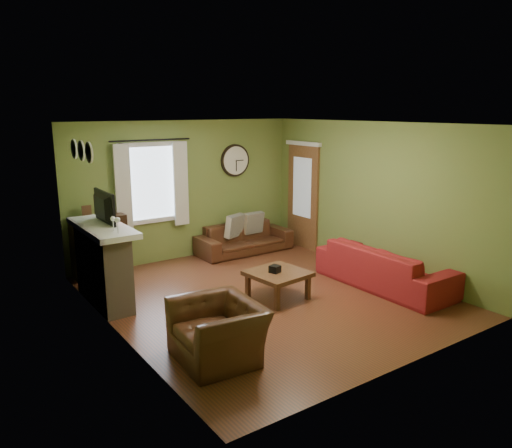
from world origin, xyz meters
TOP-DOWN VIEW (x-y plane):
  - floor at (0.00, 0.00)m, footprint 4.60×5.20m
  - ceiling at (0.00, 0.00)m, footprint 4.60×5.20m
  - wall_left at (-2.30, 0.00)m, footprint 0.00×5.20m
  - wall_right at (2.30, 0.00)m, footprint 0.00×5.20m
  - wall_back at (0.00, 2.60)m, footprint 4.60×0.00m
  - wall_front at (0.00, -2.60)m, footprint 4.60×0.00m
  - fireplace at (-2.10, 1.15)m, footprint 0.40×1.40m
  - firebox at (-1.91, 1.15)m, footprint 0.04×0.60m
  - mantel at (-2.07, 1.15)m, footprint 0.58×1.60m
  - tv at (-2.05, 1.30)m, footprint 0.08×0.60m
  - tv_screen at (-1.97, 1.30)m, footprint 0.02×0.62m
  - medallion_left at (-2.28, 0.80)m, footprint 0.28×0.28m
  - medallion_mid at (-2.28, 1.15)m, footprint 0.28×0.28m
  - medallion_right at (-2.28, 1.50)m, footprint 0.28×0.28m
  - window_pane at (-0.70, 2.58)m, footprint 1.00×0.02m
  - curtain_rod at (-0.70, 2.48)m, footprint 0.03×0.03m
  - curtain_left at (-1.25, 2.48)m, footprint 0.28×0.04m
  - curtain_right at (-0.15, 2.48)m, footprint 0.28×0.04m
  - wall_clock at (1.10, 2.55)m, footprint 0.64×0.06m
  - door at (2.27, 1.85)m, footprint 0.05×0.90m
  - bookshelf at (-1.76, 2.38)m, footprint 0.89×0.38m
  - book at (-1.88, 2.30)m, footprint 0.26×0.30m
  - sofa_brown at (1.06, 2.20)m, footprint 1.93×0.75m
  - pillow_left at (0.89, 2.28)m, footprint 0.46×0.28m
  - pillow_right at (1.34, 2.28)m, footprint 0.43×0.15m
  - sofa_red at (1.83, -0.73)m, footprint 0.90×2.30m
  - armchair at (-1.58, -1.26)m, footprint 0.97×1.09m
  - coffee_table at (0.10, -0.18)m, footprint 0.88×0.88m
  - tissue_box at (0.04, -0.18)m, footprint 0.17×0.17m
  - wine_glass_a at (-2.05, 0.54)m, footprint 0.08×0.08m
  - wine_glass_b at (-2.05, 0.72)m, footprint 0.07×0.07m

SIDE VIEW (x-z plane):
  - floor at x=0.00m, z-range 0.00..0.00m
  - coffee_table at x=0.10m, z-range 0.00..0.43m
  - sofa_brown at x=1.06m, z-range 0.00..0.56m
  - firebox at x=-1.91m, z-range 0.02..0.57m
  - armchair at x=-1.58m, z-range 0.00..0.66m
  - sofa_red at x=1.83m, z-range 0.00..0.67m
  - tissue_box at x=0.04m, z-range 0.35..0.45m
  - bookshelf at x=-1.76m, z-range 0.00..1.05m
  - fireplace at x=-2.10m, z-range 0.00..1.10m
  - pillow_left at x=0.89m, z-range 0.33..0.77m
  - pillow_right at x=1.34m, z-range 0.34..0.76m
  - book at x=-1.88m, z-range 0.95..0.97m
  - door at x=2.27m, z-range 0.00..2.10m
  - mantel at x=-2.07m, z-range 1.10..1.18m
  - wine_glass_b at x=-2.05m, z-range 1.18..1.38m
  - wine_glass_a at x=-2.05m, z-range 1.18..1.40m
  - wall_left at x=-2.30m, z-range 0.00..2.60m
  - wall_right at x=2.30m, z-range 0.00..2.60m
  - wall_back at x=0.00m, z-range 0.00..2.60m
  - wall_front at x=0.00m, z-range 0.00..2.60m
  - tv at x=-2.05m, z-range 1.18..1.53m
  - tv_screen at x=-1.97m, z-range 1.23..1.59m
  - curtain_left at x=-1.25m, z-range 0.67..2.23m
  - curtain_right at x=-0.15m, z-range 0.67..2.23m
  - window_pane at x=-0.70m, z-range 0.85..2.15m
  - wall_clock at x=1.10m, z-range 1.48..2.12m
  - medallion_left at x=-2.28m, z-range 2.24..2.26m
  - medallion_mid at x=-2.28m, z-range 2.24..2.26m
  - medallion_right at x=-2.28m, z-range 2.24..2.26m
  - curtain_rod at x=-0.70m, z-range 1.52..3.02m
  - ceiling at x=0.00m, z-range 2.60..2.60m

